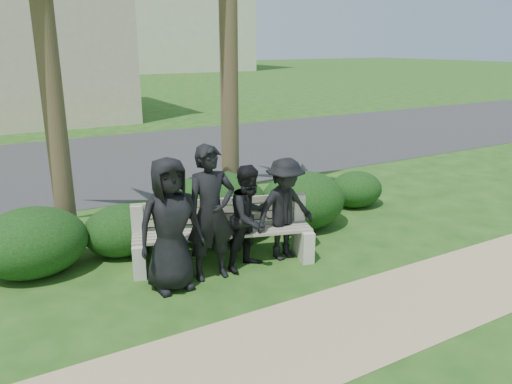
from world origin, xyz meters
TOP-DOWN VIEW (x-y plane):
  - ground at (0.00, 0.00)m, footprint 160.00×160.00m
  - footpath at (0.00, -1.80)m, footprint 30.00×1.60m
  - asphalt_street at (0.00, 8.00)m, footprint 160.00×8.00m
  - stucco_bldg_right at (-1.00, 18.00)m, footprint 8.40×8.40m
  - park_bench at (-0.17, 0.45)m, footprint 2.77×1.36m
  - man_a at (-1.08, 0.08)m, footprint 0.87×0.57m
  - man_b at (-0.49, 0.11)m, footprint 0.72×0.50m
  - man_c at (0.12, 0.13)m, footprint 0.88×0.77m
  - man_d at (0.73, 0.16)m, footprint 1.03×0.64m
  - hedge_a at (-2.61, 1.49)m, footprint 1.51×1.25m
  - hedge_b at (-2.69, 1.50)m, footprint 1.06×0.87m
  - hedge_c at (-1.32, 1.56)m, footprint 1.22×1.01m
  - hedge_d at (0.20, 1.40)m, footprint 1.76×1.45m
  - hedge_e at (1.74, 1.11)m, footprint 1.56×1.29m
  - hedge_f at (3.35, 1.55)m, footprint 1.10×0.91m

SIDE VIEW (x-z plane):
  - ground at x=0.00m, z-range 0.00..0.00m
  - footpath at x=0.00m, z-range -0.01..0.01m
  - asphalt_street at x=0.00m, z-range -0.01..0.01m
  - hedge_b at x=-2.69m, z-range 0.00..0.69m
  - hedge_f at x=3.35m, z-range 0.00..0.72m
  - hedge_c at x=-1.32m, z-range 0.00..0.80m
  - park_bench at x=-0.17m, z-range -0.04..0.86m
  - hedge_a at x=-2.61m, z-range 0.00..0.99m
  - hedge_e at x=1.74m, z-range 0.00..1.02m
  - hedge_d at x=0.20m, z-range 0.00..1.15m
  - man_c at x=0.12m, z-range 0.00..1.52m
  - man_d at x=0.73m, z-range 0.00..1.55m
  - man_a at x=-1.08m, z-range 0.00..1.78m
  - man_b at x=-0.49m, z-range 0.00..1.87m
  - stucco_bldg_right at x=-1.00m, z-range 0.01..7.31m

